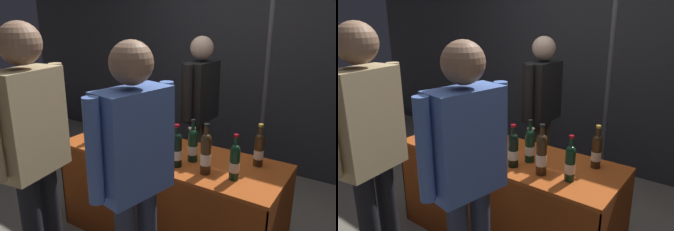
{
  "view_description": "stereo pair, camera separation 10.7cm",
  "coord_description": "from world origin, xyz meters",
  "views": [
    {
      "loc": [
        1.3,
        -1.95,
        1.79
      ],
      "look_at": [
        0.0,
        0.0,
        1.07
      ],
      "focal_mm": 35.37,
      "sensor_mm": 36.0,
      "label": 1
    },
    {
      "loc": [
        1.38,
        -1.89,
        1.79
      ],
      "look_at": [
        0.0,
        0.0,
        1.07
      ],
      "focal_mm": 35.37,
      "sensor_mm": 36.0,
      "label": 2
    }
  ],
  "objects": [
    {
      "name": "vendor_presenter",
      "position": [
        -0.16,
        0.81,
        0.95
      ],
      "size": [
        0.22,
        0.56,
        1.6
      ],
      "rotation": [
        0.0,
        0.0,
        -1.59
      ],
      "color": "#4C4233",
      "rests_on": "ground_plane"
    },
    {
      "name": "featured_wine_bottle",
      "position": [
        -0.48,
        0.2,
        0.92
      ],
      "size": [
        0.07,
        0.07,
        0.35
      ],
      "color": "black",
      "rests_on": "tasting_table"
    },
    {
      "name": "wine_glass_near_taster",
      "position": [
        0.07,
        -0.21,
        0.86
      ],
      "size": [
        0.07,
        0.07,
        0.13
      ],
      "color": "silver",
      "rests_on": "tasting_table"
    },
    {
      "name": "wine_glass_near_vendor",
      "position": [
        0.08,
        0.22,
        0.88
      ],
      "size": [
        0.07,
        0.07,
        0.15
      ],
      "color": "silver",
      "rests_on": "tasting_table"
    },
    {
      "name": "display_bottle_5",
      "position": [
        0.65,
        0.17,
        0.89
      ],
      "size": [
        0.07,
        0.07,
        0.31
      ],
      "color": "#38230F",
      "rests_on": "tasting_table"
    },
    {
      "name": "flower_vase",
      "position": [
        -0.63,
        -0.07,
        0.9
      ],
      "size": [
        0.1,
        0.1,
        0.4
      ],
      "color": "tan",
      "rests_on": "tasting_table"
    },
    {
      "name": "display_bottle_0",
      "position": [
        0.18,
        -0.16,
        0.9
      ],
      "size": [
        0.07,
        0.07,
        0.31
      ],
      "color": "black",
      "rests_on": "tasting_table"
    },
    {
      "name": "display_bottle_4",
      "position": [
        0.59,
        -0.12,
        0.89
      ],
      "size": [
        0.07,
        0.07,
        0.31
      ],
      "color": "black",
      "rests_on": "tasting_table"
    },
    {
      "name": "taster_foreground_left",
      "position": [
        -0.38,
        -0.88,
        1.06
      ],
      "size": [
        0.27,
        0.57,
        1.76
      ],
      "rotation": [
        0.0,
        0.0,
        1.72
      ],
      "color": "black",
      "rests_on": "ground_plane"
    },
    {
      "name": "tasting_table",
      "position": [
        0.0,
        0.0,
        0.52
      ],
      "size": [
        1.77,
        0.64,
        0.77
      ],
      "color": "#B74C19",
      "rests_on": "ground_plane"
    },
    {
      "name": "display_bottle_1",
      "position": [
        0.4,
        -0.15,
        0.92
      ],
      "size": [
        0.07,
        0.07,
        0.35
      ],
      "color": "#38230F",
      "rests_on": "tasting_table"
    },
    {
      "name": "back_partition",
      "position": [
        0.0,
        1.81,
        1.5
      ],
      "size": [
        7.72,
        0.12,
        2.99
      ],
      "primitive_type": "cube",
      "color": "#2D2D33",
      "rests_on": "ground_plane"
    },
    {
      "name": "taster_foreground_right",
      "position": [
        0.23,
        -0.68,
        1.0
      ],
      "size": [
        0.28,
        0.58,
        1.67
      ],
      "rotation": [
        0.0,
        0.0,
        1.39
      ],
      "color": "#2D3347",
      "rests_on": "ground_plane"
    },
    {
      "name": "wine_glass_mid",
      "position": [
        -0.16,
        -0.13,
        0.86
      ],
      "size": [
        0.07,
        0.07,
        0.13
      ],
      "color": "silver",
      "rests_on": "tasting_table"
    },
    {
      "name": "booth_signpost",
      "position": [
        0.4,
        1.0,
        1.37
      ],
      "size": [
        0.48,
        0.04,
        2.28
      ],
      "color": "#47474C",
      "rests_on": "ground_plane"
    },
    {
      "name": "display_bottle_2",
      "position": [
        0.23,
        -0.02,
        0.9
      ],
      "size": [
        0.07,
        0.07,
        0.31
      ],
      "color": "black",
      "rests_on": "tasting_table"
    },
    {
      "name": "display_bottle_3",
      "position": [
        -0.36,
        0.1,
        0.9
      ],
      "size": [
        0.07,
        0.07,
        0.31
      ],
      "color": "#38230F",
      "rests_on": "tasting_table"
    }
  ]
}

